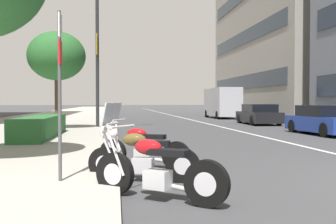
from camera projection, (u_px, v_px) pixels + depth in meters
name	position (u px, v px, depth m)	size (l,w,h in m)	color
sidewalk_right_plaza	(62.00, 118.00, 35.21)	(160.00, 9.81, 0.15)	#A39E93
lane_centre_stripe	(175.00, 116.00, 41.62)	(110.00, 0.16, 0.01)	silver
motorcycle_nearest_camera	(157.00, 172.00, 5.89)	(1.44, 1.89, 1.12)	black
motorcycle_far_end_row	(141.00, 158.00, 7.33)	(0.88, 2.06, 1.47)	black
motorcycle_mid_row	(142.00, 149.00, 8.73)	(1.09, 1.98, 1.47)	black
car_lead_in_lane	(324.00, 121.00, 17.90)	(4.30, 1.98, 1.33)	navy
car_mid_block_traffic	(258.00, 115.00, 26.13)	(4.67, 2.06, 1.34)	black
delivery_van_ahead	(222.00, 102.00, 36.08)	(5.98, 2.13, 2.76)	#B7B7BC
parking_sign_by_curb	(60.00, 75.00, 6.56)	(0.32, 0.06, 2.86)	#47494C
street_lamp_with_banners	(103.00, 36.00, 21.20)	(1.26, 2.25, 8.21)	#232326
clipped_hedge_bed	(41.00, 126.00, 15.11)	(6.01, 1.10, 0.78)	#28602D
street_tree_by_lamp_post	(57.00, 56.00, 19.59)	(2.87, 2.87, 4.86)	#473323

